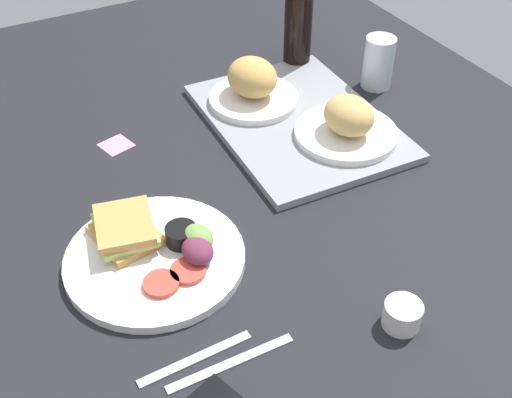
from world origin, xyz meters
TOP-DOWN VIEW (x-y plane):
  - ground_plane at (0.00, 0.00)cm, footprint 190.00×150.00cm
  - serving_tray at (-18.98, 24.20)cm, footprint 46.28×34.76cm
  - bread_plate_near at (-29.61, 19.33)cm, footprint 19.16×19.16cm
  - bread_plate_far at (-8.75, 29.19)cm, footprint 20.49×20.49cm
  - plate_with_salad at (3.25, -16.01)cm, footprint 28.93×28.93cm
  - drinking_glass at (-24.14, 48.00)cm, footprint 6.71×6.71cm
  - soda_bottle at (-40.82, 37.13)cm, footprint 6.40×6.40cm
  - espresso_cup at (32.53, 10.41)cm, footprint 5.60×5.60cm
  - fork at (23.91, -18.42)cm, footprint 1.69×17.02cm
  - knife at (26.91, -14.42)cm, footprint 1.78×19.02cm
  - sticky_note at (-29.97, -11.44)cm, footprint 6.88×6.88cm

SIDE VIEW (x-z plane):
  - ground_plane at x=0.00cm, z-range -3.00..0.00cm
  - sticky_note at x=-29.97cm, z-range 0.00..0.12cm
  - fork at x=23.91cm, z-range 0.00..0.50cm
  - knife at x=26.91cm, z-range 0.00..0.50cm
  - serving_tray at x=-18.98cm, z-range 0.00..1.60cm
  - plate_with_salad at x=3.25cm, z-range -1.01..4.39cm
  - espresso_cup at x=32.53cm, z-range 0.00..4.00cm
  - bread_plate_far at x=-8.75cm, z-range 0.36..9.12cm
  - bread_plate_near at x=-29.61cm, z-range 0.65..10.04cm
  - drinking_glass at x=-24.14cm, z-range 0.00..11.65cm
  - soda_bottle at x=-40.82cm, z-range 0.00..21.69cm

